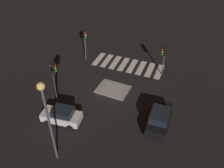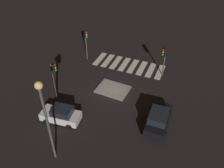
{
  "view_description": "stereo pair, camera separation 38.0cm",
  "coord_description": "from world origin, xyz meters",
  "px_view_note": "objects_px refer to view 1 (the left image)",
  "views": [
    {
      "loc": [
        -7.34,
        18.84,
        16.76
      ],
      "look_at": [
        0.0,
        0.0,
        1.0
      ],
      "focal_mm": 38.38,
      "sensor_mm": 36.0,
      "label": 1
    },
    {
      "loc": [
        -7.69,
        18.7,
        16.76
      ],
      "look_at": [
        0.0,
        0.0,
        1.0
      ],
      "focal_mm": 38.38,
      "sensor_mm": 36.0,
      "label": 2
    }
  ],
  "objects_px": {
    "car_black": "(159,118)",
    "traffic_island": "(113,89)",
    "car_white": "(62,115)",
    "street_lamp": "(47,111)",
    "traffic_light_north": "(54,74)",
    "traffic_light_east": "(85,38)",
    "traffic_light_south": "(164,55)"
  },
  "relations": [
    {
      "from": "traffic_light_east",
      "to": "street_lamp",
      "type": "height_order",
      "value": "street_lamp"
    },
    {
      "from": "car_black",
      "to": "street_lamp",
      "type": "xyz_separation_m",
      "value": [
        6.92,
        6.46,
        4.35
      ]
    },
    {
      "from": "car_white",
      "to": "street_lamp",
      "type": "xyz_separation_m",
      "value": [
        -1.63,
        3.65,
        4.45
      ]
    },
    {
      "from": "traffic_light_east",
      "to": "car_black",
      "type": "bearing_deg",
      "value": 6.5
    },
    {
      "from": "traffic_light_north",
      "to": "traffic_light_south",
      "type": "height_order",
      "value": "traffic_light_north"
    },
    {
      "from": "traffic_island",
      "to": "street_lamp",
      "type": "distance_m",
      "value": 11.1
    },
    {
      "from": "car_black",
      "to": "traffic_light_south",
      "type": "xyz_separation_m",
      "value": [
        1.53,
        -8.09,
        1.9
      ]
    },
    {
      "from": "street_lamp",
      "to": "traffic_island",
      "type": "bearing_deg",
      "value": -96.44
    },
    {
      "from": "traffic_island",
      "to": "traffic_light_north",
      "type": "height_order",
      "value": "traffic_light_north"
    },
    {
      "from": "car_black",
      "to": "traffic_island",
      "type": "bearing_deg",
      "value": 59.09
    },
    {
      "from": "traffic_light_south",
      "to": "traffic_island",
      "type": "bearing_deg",
      "value": -1.33
    },
    {
      "from": "traffic_island",
      "to": "traffic_light_south",
      "type": "xyz_separation_m",
      "value": [
        -4.28,
        -4.78,
        2.7
      ]
    },
    {
      "from": "traffic_light_south",
      "to": "traffic_light_east",
      "type": "bearing_deg",
      "value": -48.02
    },
    {
      "from": "traffic_island",
      "to": "traffic_light_north",
      "type": "bearing_deg",
      "value": 38.76
    },
    {
      "from": "traffic_island",
      "to": "car_black",
      "type": "distance_m",
      "value": 6.74
    },
    {
      "from": "traffic_island",
      "to": "street_lamp",
      "type": "bearing_deg",
      "value": 83.56
    },
    {
      "from": "car_black",
      "to": "street_lamp",
      "type": "height_order",
      "value": "street_lamp"
    },
    {
      "from": "traffic_light_north",
      "to": "street_lamp",
      "type": "height_order",
      "value": "street_lamp"
    },
    {
      "from": "car_black",
      "to": "traffic_light_north",
      "type": "relative_size",
      "value": 0.94
    },
    {
      "from": "car_white",
      "to": "traffic_light_east",
      "type": "xyz_separation_m",
      "value": [
        2.7,
        -10.66,
        2.35
      ]
    },
    {
      "from": "car_white",
      "to": "street_lamp",
      "type": "relative_size",
      "value": 0.5
    },
    {
      "from": "car_white",
      "to": "traffic_light_east",
      "type": "height_order",
      "value": "traffic_light_east"
    },
    {
      "from": "street_lamp",
      "to": "traffic_light_east",
      "type": "bearing_deg",
      "value": -73.16
    },
    {
      "from": "traffic_island",
      "to": "car_white",
      "type": "height_order",
      "value": "car_white"
    },
    {
      "from": "traffic_island",
      "to": "car_black",
      "type": "xyz_separation_m",
      "value": [
        -5.82,
        3.31,
        0.81
      ]
    },
    {
      "from": "car_black",
      "to": "traffic_light_south",
      "type": "bearing_deg",
      "value": 9.45
    },
    {
      "from": "car_black",
      "to": "traffic_light_east",
      "type": "distance_m",
      "value": 13.9
    },
    {
      "from": "traffic_island",
      "to": "traffic_light_north",
      "type": "relative_size",
      "value": 0.79
    },
    {
      "from": "traffic_light_north",
      "to": "street_lamp",
      "type": "xyz_separation_m",
      "value": [
        -3.54,
        6.04,
        1.82
      ]
    },
    {
      "from": "car_white",
      "to": "street_lamp",
      "type": "bearing_deg",
      "value": 107.85
    },
    {
      "from": "traffic_island",
      "to": "street_lamp",
      "type": "height_order",
      "value": "street_lamp"
    },
    {
      "from": "traffic_light_east",
      "to": "street_lamp",
      "type": "bearing_deg",
      "value": -31.76
    }
  ]
}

